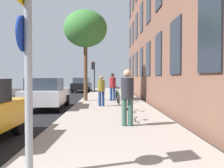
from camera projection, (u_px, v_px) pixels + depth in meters
name	position (u px, v px, depth m)	size (l,w,h in m)	color
ground_plane	(57.00, 103.00, 16.13)	(41.80, 41.80, 0.00)	#332D28
road_asphalt	(25.00, 103.00, 16.09)	(7.00, 38.00, 0.01)	black
sidewalk	(111.00, 102.00, 16.20)	(4.20, 38.00, 0.12)	#9E9389
sign_post	(27.00, 56.00, 3.88)	(0.16, 0.60, 3.27)	gray
traffic_light	(93.00, 71.00, 26.62)	(0.43, 0.24, 3.23)	black
tree_near	(85.00, 29.00, 16.43)	(2.86, 2.86, 5.99)	brown
bicycle_0	(123.00, 111.00, 8.88)	(0.42, 1.67, 0.91)	black
bicycle_1	(125.00, 104.00, 11.16)	(0.56, 1.65, 0.91)	black
bicycle_2	(118.00, 97.00, 14.48)	(0.42, 1.72, 0.98)	black
bicycle_3	(129.00, 96.00, 15.89)	(0.42, 1.74, 0.97)	black
bicycle_4	(116.00, 94.00, 17.90)	(0.42, 1.69, 0.90)	black
pedestrian_0	(127.00, 94.00, 7.89)	(0.51, 0.51, 1.80)	#33594C
pedestrian_1	(101.00, 89.00, 13.34)	(0.45, 0.45, 1.64)	navy
pedestrian_2	(113.00, 85.00, 16.36)	(0.54, 0.54, 1.81)	navy
car_1	(46.00, 93.00, 13.01)	(2.07, 4.23, 1.62)	silver
car_2	(82.00, 85.00, 27.91)	(2.02, 4.07, 1.62)	black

